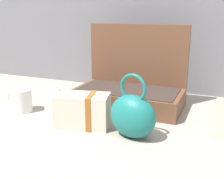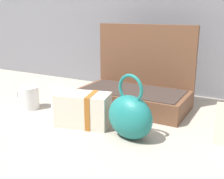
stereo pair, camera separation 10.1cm
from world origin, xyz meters
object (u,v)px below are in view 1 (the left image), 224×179
(cream_toiletry_bag, at_px, (83,111))
(poster_card_right, at_px, (52,99))
(teal_pouch_handbag, at_px, (132,115))
(open_suitcase, at_px, (130,88))
(coffee_mug, at_px, (22,100))

(cream_toiletry_bag, distance_m, poster_card_right, 0.22)
(teal_pouch_handbag, xyz_separation_m, poster_card_right, (-0.41, 0.11, -0.02))
(open_suitcase, bearing_deg, poster_card_right, -143.14)
(cream_toiletry_bag, bearing_deg, teal_pouch_handbag, -5.86)
(open_suitcase, height_order, cream_toiletry_bag, open_suitcase)
(open_suitcase, xyz_separation_m, coffee_mug, (-0.41, -0.26, -0.03))
(open_suitcase, bearing_deg, cream_toiletry_bag, -105.43)
(poster_card_right, bearing_deg, cream_toiletry_bag, -15.54)
(teal_pouch_handbag, xyz_separation_m, coffee_mug, (-0.53, 0.06, -0.03))
(coffee_mug, bearing_deg, cream_toiletry_bag, -7.18)
(open_suitcase, relative_size, coffee_mug, 3.89)
(cream_toiletry_bag, xyz_separation_m, poster_card_right, (-0.20, 0.09, -0.01))
(teal_pouch_handbag, relative_size, poster_card_right, 2.06)
(open_suitcase, distance_m, coffee_mug, 0.49)
(cream_toiletry_bag, relative_size, poster_card_right, 1.98)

